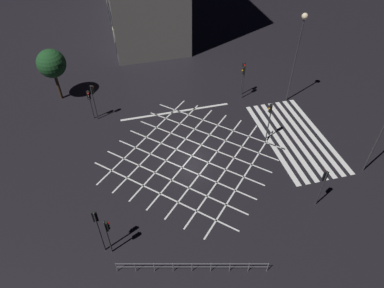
{
  "coord_description": "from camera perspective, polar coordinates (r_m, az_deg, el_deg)",
  "views": [
    {
      "loc": [
        -22.87,
        5.98,
        22.98
      ],
      "look_at": [
        0.0,
        0.0,
        1.54
      ],
      "focal_mm": 32.0,
      "sensor_mm": 36.0,
      "label": 1
    }
  ],
  "objects": [
    {
      "name": "pedestrian_railing",
      "position": [
        25.29,
        -0.0,
        -19.71
      ],
      "size": [
        2.73,
        10.29,
        1.05
      ],
      "rotation": [
        0.0,
        0.0,
        -1.83
      ],
      "color": "gray",
      "rests_on": "ground_plane"
    },
    {
      "name": "street_tree_near",
      "position": [
        41.16,
        -22.39,
        12.26
      ],
      "size": [
        3.12,
        3.12,
        6.07
      ],
      "color": "#38281C",
      "rests_on": "ground_plane"
    },
    {
      "name": "traffic_light_ne_main",
      "position": [
        37.41,
        -16.71,
        7.15
      ],
      "size": [
        0.39,
        0.36,
        3.56
      ],
      "rotation": [
        0.0,
        0.0,
        3.14
      ],
      "color": "#2D2D30",
      "rests_on": "ground_plane"
    },
    {
      "name": "ground_plane",
      "position": [
        32.97,
        0.0,
        -1.99
      ],
      "size": [
        200.0,
        200.0,
        0.0
      ],
      "primitive_type": "plane",
      "color": "black"
    },
    {
      "name": "traffic_light_median_south",
      "position": [
        33.71,
        12.81,
        4.81
      ],
      "size": [
        0.36,
        0.39,
        4.31
      ],
      "rotation": [
        0.0,
        0.0,
        1.57
      ],
      "color": "#2D2D30",
      "rests_on": "ground_plane"
    },
    {
      "name": "road_markings",
      "position": [
        34.85,
        9.68,
        0.22
      ],
      "size": [
        18.34,
        23.0,
        0.01
      ],
      "color": "silver",
      "rests_on": "ground_plane"
    },
    {
      "name": "traffic_light_sw_main",
      "position": [
        28.92,
        21.03,
        -5.83
      ],
      "size": [
        0.39,
        0.36,
        3.87
      ],
      "color": "#2D2D30",
      "rests_on": "ground_plane"
    },
    {
      "name": "street_lamp_east",
      "position": [
        37.99,
        17.57,
        16.61
      ],
      "size": [
        0.63,
        0.63,
        10.18
      ],
      "color": "#2D2D30",
      "rests_on": "ground_plane"
    },
    {
      "name": "traffic_light_nw_main",
      "position": [
        24.91,
        -15.52,
        -12.68
      ],
      "size": [
        0.39,
        0.36,
        4.5
      ],
      "color": "#2D2D30",
      "rests_on": "ground_plane"
    },
    {
      "name": "traffic_light_ne_cross",
      "position": [
        37.01,
        -16.11,
        7.75
      ],
      "size": [
        0.36,
        0.39,
        4.22
      ],
      "rotation": [
        0.0,
        0.0,
        -1.57
      ],
      "color": "#2D2D30",
      "rests_on": "ground_plane"
    },
    {
      "name": "traffic_light_se_main",
      "position": [
        39.86,
        8.55,
        11.69
      ],
      "size": [
        0.39,
        0.36,
        4.25
      ],
      "rotation": [
        0.0,
        0.0,
        3.14
      ],
      "color": "#2D2D30",
      "rests_on": "ground_plane"
    },
    {
      "name": "traffic_light_nw_cross",
      "position": [
        25.09,
        -13.9,
        -13.87
      ],
      "size": [
        0.36,
        0.39,
        3.69
      ],
      "rotation": [
        0.0,
        0.0,
        -1.57
      ],
      "color": "#2D2D30",
      "rests_on": "ground_plane"
    },
    {
      "name": "traffic_light_se_cross",
      "position": [
        39.36,
        8.54,
        11.18
      ],
      "size": [
        0.36,
        0.39,
        4.18
      ],
      "rotation": [
        0.0,
        0.0,
        1.57
      ],
      "color": "#2D2D30",
      "rests_on": "ground_plane"
    }
  ]
}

